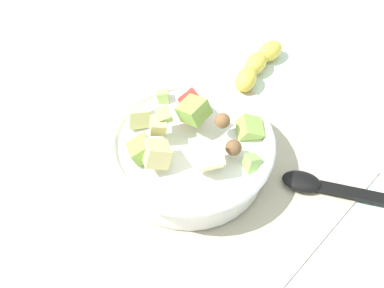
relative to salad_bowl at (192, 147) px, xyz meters
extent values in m
plane|color=silver|center=(-0.01, 0.00, -0.04)|extent=(2.40, 2.40, 0.00)
cube|color=#BCB299|center=(-0.01, 0.00, -0.04)|extent=(0.41, 0.38, 0.01)
cylinder|color=white|center=(0.00, 0.00, -0.01)|extent=(0.22, 0.22, 0.05)
torus|color=white|center=(0.00, 0.00, 0.02)|extent=(0.24, 0.24, 0.02)
sphere|color=brown|center=(-0.06, -0.02, 0.04)|extent=(0.03, 0.03, 0.03)
cube|color=#E5D684|center=(0.03, 0.03, 0.05)|extent=(0.03, 0.03, 0.02)
cube|color=beige|center=(0.08, 0.03, 0.03)|extent=(0.05, 0.05, 0.04)
cube|color=#8CB74C|center=(0.01, -0.02, 0.05)|extent=(0.04, 0.04, 0.04)
cube|color=#E5D684|center=(0.00, 0.06, 0.04)|extent=(0.05, 0.05, 0.05)
cube|color=#A3CC6B|center=(0.09, -0.03, 0.02)|extent=(0.03, 0.03, 0.03)
cube|color=#93C160|center=(-0.09, -0.02, 0.02)|extent=(0.03, 0.03, 0.03)
cube|color=#9EC656|center=(-0.05, -0.07, 0.03)|extent=(0.05, 0.05, 0.04)
cube|color=red|center=(0.03, -0.03, 0.05)|extent=(0.04, 0.04, 0.04)
cube|color=beige|center=(-0.05, 0.02, 0.04)|extent=(0.05, 0.05, 0.04)
cube|color=#8CB74C|center=(0.03, 0.07, 0.03)|extent=(0.05, 0.05, 0.04)
sphere|color=brown|center=(-0.02, -0.04, 0.05)|extent=(0.03, 0.03, 0.03)
cube|color=#A3CC6B|center=(0.04, 0.02, 0.05)|extent=(0.03, 0.03, 0.03)
ellipsoid|color=black|center=(-0.14, -0.08, -0.03)|extent=(0.07, 0.06, 0.01)
cube|color=black|center=(-0.23, -0.14, -0.03)|extent=(0.16, 0.10, 0.01)
ellipsoid|color=yellow|center=(0.07, -0.28, -0.02)|extent=(0.04, 0.06, 0.04)
ellipsoid|color=yellow|center=(0.06, -0.23, -0.02)|extent=(0.05, 0.06, 0.04)
ellipsoid|color=yellow|center=(0.05, -0.19, -0.02)|extent=(0.06, 0.07, 0.04)
camera|label=1|loc=(-0.25, 0.26, 0.46)|focal=37.84mm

